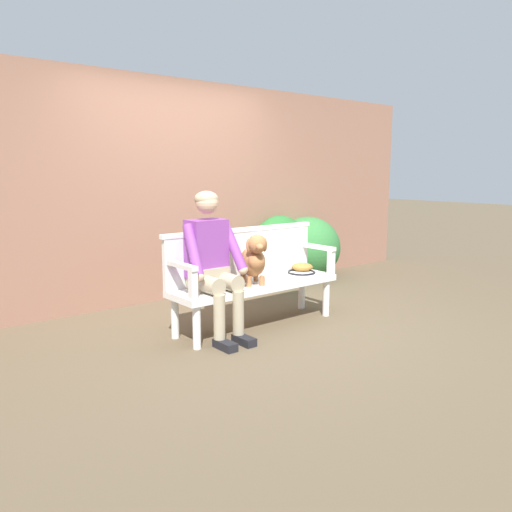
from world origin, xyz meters
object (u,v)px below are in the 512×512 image
(garden_bench, at_px, (256,288))
(tennis_racket, at_px, (300,272))
(person_seated, at_px, (212,259))
(baseball_glove, at_px, (302,267))
(dog_on_bench, at_px, (254,259))

(garden_bench, bearing_deg, tennis_racket, 4.96)
(person_seated, bearing_deg, baseball_glove, 4.84)
(garden_bench, bearing_deg, person_seated, -179.02)
(person_seated, xyz_separation_m, tennis_racket, (1.15, 0.06, -0.27))
(tennis_racket, height_order, baseball_glove, baseball_glove)
(garden_bench, relative_size, person_seated, 1.32)
(person_seated, height_order, dog_on_bench, person_seated)
(person_seated, height_order, baseball_glove, person_seated)
(baseball_glove, bearing_deg, person_seated, -136.92)
(garden_bench, distance_m, tennis_racket, 0.65)
(garden_bench, xyz_separation_m, baseball_glove, (0.70, 0.09, 0.10))
(tennis_racket, bearing_deg, dog_on_bench, -169.80)
(person_seated, bearing_deg, tennis_racket, 3.20)
(person_seated, distance_m, tennis_racket, 1.18)
(dog_on_bench, bearing_deg, tennis_racket, 10.20)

